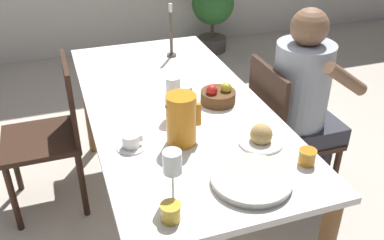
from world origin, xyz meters
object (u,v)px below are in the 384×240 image
at_px(person_seated, 305,97).
at_px(jam_jar_red, 171,212).
at_px(chair_opposite, 52,132).
at_px(candlestick_tall, 171,36).
at_px(red_pitcher, 181,119).
at_px(teacup_across, 183,93).
at_px(bread_plate, 261,137).
at_px(jam_jar_amber, 307,156).
at_px(serving_tray, 251,180).
at_px(chair_person_side, 283,132).
at_px(wine_glass_juice, 172,165).
at_px(teacup_near_person, 131,142).
at_px(fruit_bowl, 218,96).
at_px(potted_plant, 213,9).
at_px(wine_glass_water, 173,88).

distance_m(person_seated, jam_jar_red, 1.18).
distance_m(chair_opposite, candlestick_tall, 0.90).
height_order(red_pitcher, teacup_across, red_pitcher).
xyz_separation_m(teacup_across, jam_jar_red, (-0.31, -0.83, 0.01)).
distance_m(teacup_across, candlestick_tall, 0.58).
height_order(bread_plate, jam_jar_amber, bread_plate).
xyz_separation_m(teacup_across, serving_tray, (0.03, -0.74, -0.01)).
relative_size(serving_tray, jam_jar_red, 4.35).
height_order(chair_opposite, jam_jar_red, chair_opposite).
relative_size(bread_plate, jam_jar_red, 2.74).
relative_size(chair_person_side, jam_jar_amber, 12.70).
relative_size(bread_plate, jam_jar_amber, 2.74).
bearing_deg(serving_tray, candlestick_tall, 86.68).
bearing_deg(wine_glass_juice, teacup_near_person, 101.54).
relative_size(fruit_bowl, potted_plant, 0.23).
distance_m(chair_person_side, bread_plate, 0.63).
height_order(person_seated, potted_plant, person_seated).
distance_m(chair_opposite, jam_jar_red, 1.25).
height_order(wine_glass_water, bread_plate, wine_glass_water).
height_order(fruit_bowl, potted_plant, fruit_bowl).
bearing_deg(jam_jar_amber, teacup_near_person, 152.09).
height_order(person_seated, jam_jar_red, person_seated).
xyz_separation_m(jam_jar_red, fruit_bowl, (0.46, 0.72, 0.00)).
relative_size(wine_glass_juice, fruit_bowl, 1.14).
xyz_separation_m(chair_person_side, fruit_bowl, (-0.41, -0.01, 0.30)).
height_order(chair_opposite, bread_plate, chair_opposite).
distance_m(teacup_across, serving_tray, 0.74).
bearing_deg(serving_tray, person_seated, 44.63).
xyz_separation_m(serving_tray, bread_plate, (0.16, 0.23, 0.02)).
bearing_deg(wine_glass_water, wine_glass_juice, -106.91).
height_order(teacup_near_person, teacup_across, same).
relative_size(teacup_near_person, jam_jar_amber, 1.78).
height_order(chair_person_side, person_seated, person_seated).
relative_size(person_seated, candlestick_tall, 3.62).
height_order(bread_plate, jam_jar_red, bread_plate).
bearing_deg(red_pitcher, wine_glass_juice, -112.41).
relative_size(teacup_across, fruit_bowl, 0.72).
relative_size(chair_person_side, teacup_across, 7.13).
bearing_deg(fruit_bowl, wine_glass_water, -168.10).
xyz_separation_m(chair_person_side, serving_tray, (-0.53, -0.64, 0.28)).
height_order(teacup_across, jam_jar_red, jam_jar_red).
bearing_deg(teacup_near_person, candlestick_tall, 64.00).
height_order(teacup_near_person, serving_tray, teacup_near_person).
bearing_deg(teacup_near_person, wine_glass_water, 39.36).
bearing_deg(chair_person_side, jam_jar_amber, -24.07).
bearing_deg(chair_opposite, chair_person_side, -108.85).
bearing_deg(jam_jar_red, wine_glass_juice, 69.11).
xyz_separation_m(wine_glass_water, jam_jar_red, (-0.21, -0.67, -0.11)).
distance_m(person_seated, teacup_across, 0.66).
bearing_deg(wine_glass_water, teacup_near_person, -140.64).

